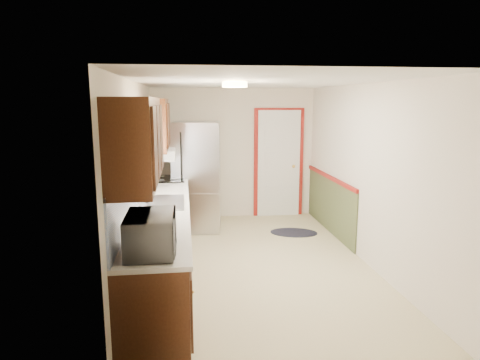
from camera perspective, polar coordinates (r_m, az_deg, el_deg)
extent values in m
cube|color=#C6BA8B|center=(5.86, 2.08, -11.22)|extent=(3.20, 5.20, 0.12)
cube|color=white|center=(5.45, 2.25, 12.93)|extent=(3.20, 5.20, 0.12)
cube|color=silver|center=(7.98, -0.85, 3.54)|extent=(3.20, 0.10, 2.40)
cube|color=silver|center=(3.16, 9.82, -7.52)|extent=(3.20, 0.10, 2.40)
cube|color=silver|center=(5.49, -13.48, 0.04)|extent=(0.10, 5.20, 2.40)
cube|color=silver|center=(5.97, 16.51, 0.72)|extent=(0.10, 5.20, 2.40)
cube|color=#36190C|center=(5.36, -10.24, -8.38)|extent=(0.60, 4.00, 0.90)
cube|color=silver|center=(5.23, -10.24, -3.50)|extent=(0.63, 4.00, 0.04)
cube|color=#6392F1|center=(5.19, -13.69, -0.40)|extent=(0.02, 4.00, 0.55)
cube|color=#36190C|center=(3.80, -13.68, 5.00)|extent=(0.35, 1.40, 0.75)
cube|color=#36190C|center=(6.49, -11.19, 7.27)|extent=(0.35, 1.20, 0.75)
cube|color=white|center=(5.23, -13.74, 4.17)|extent=(0.02, 1.00, 0.90)
cube|color=#D95428|center=(5.20, -13.41, 8.03)|extent=(0.05, 1.12, 0.24)
cube|color=#B7B7BC|center=(5.32, -10.26, -2.98)|extent=(0.52, 0.82, 0.02)
cube|color=white|center=(6.58, -10.59, 3.40)|extent=(0.45, 0.60, 0.15)
cube|color=maroon|center=(8.12, 5.15, 2.20)|extent=(0.94, 0.05, 2.08)
cube|color=white|center=(8.09, 5.19, 2.17)|extent=(0.80, 0.04, 2.00)
cube|color=#48522E|center=(7.34, 11.87, -3.26)|extent=(0.02, 2.30, 0.90)
cube|color=maroon|center=(7.24, 11.91, 0.35)|extent=(0.04, 2.30, 0.06)
cylinder|color=#FFD88C|center=(5.21, -0.71, 12.60)|extent=(0.30, 0.30, 0.06)
imported|color=white|center=(3.58, -11.79, -6.47)|extent=(0.33, 0.59, 0.40)
cube|color=#B7B7BC|center=(7.23, -5.77, 0.47)|extent=(0.85, 0.80, 1.83)
cylinder|color=black|center=(6.86, -7.77, -0.91)|extent=(0.02, 0.02, 1.28)
ellipsoid|color=black|center=(7.24, 7.18, -6.96)|extent=(0.88, 0.68, 0.01)
cube|color=black|center=(6.88, -9.66, 0.16)|extent=(0.53, 0.64, 0.02)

